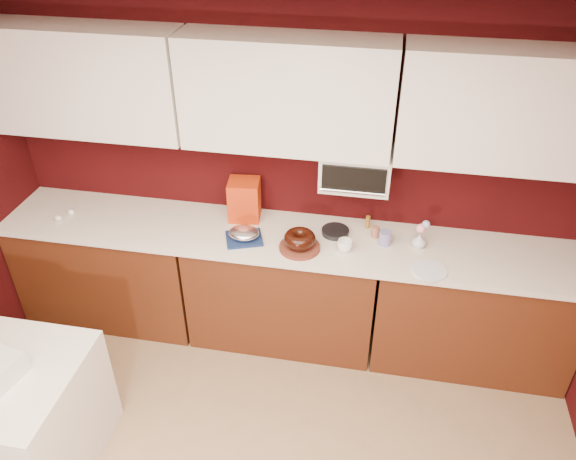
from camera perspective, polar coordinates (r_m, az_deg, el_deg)
The scene contains 30 objects.
ceiling at distance 1.42m, azimuth -15.98°, elevation 8.51°, with size 4.00×4.50×0.02m, color white.
wall_back at distance 3.91m, azimuth 0.35°, elevation 6.20°, with size 4.00×0.02×2.50m, color #310607.
base_cabinet_left at distance 4.51m, azimuth -17.37°, elevation -3.68°, with size 1.31×0.58×0.86m, color #4E230F.
base_cabinet_center at distance 4.12m, azimuth -0.46°, elevation -5.95°, with size 1.31×0.58×0.86m, color #4E230F.
base_cabinet_right at distance 4.14m, azimuth 18.17°, elevation -7.84°, with size 1.31×0.58×0.86m, color #4E230F.
countertop at distance 3.84m, azimuth -0.49°, elevation -0.82°, with size 4.00×0.62×0.04m, color silver.
upper_cabinet_left at distance 3.97m, azimuth -20.02°, elevation 14.07°, with size 1.31×0.33×0.70m, color white.
upper_cabinet_center at distance 3.51m, azimuth -0.11°, elevation 13.62°, with size 1.31×0.33×0.70m, color white.
upper_cabinet_right at distance 3.54m, azimuth 22.09°, elevation 11.25°, with size 1.31×0.33×0.70m, color white.
toaster_oven at distance 3.68m, azimuth 6.90°, elevation 6.23°, with size 0.45×0.30×0.25m, color white.
toaster_oven_door at distance 3.54m, azimuth 6.68°, elevation 5.04°, with size 0.40×0.02×0.18m, color black.
toaster_oven_handle at distance 3.56m, azimuth 6.58°, elevation 3.87°, with size 0.02×0.02×0.42m, color silver.
dining_table at distance 3.80m, azimuth -26.98°, elevation -16.35°, with size 1.00×0.80×0.75m, color silver.
cake_base at distance 3.70m, azimuth 1.18°, elevation -1.77°, with size 0.27×0.27×0.03m, color maroon.
bundt_cake at distance 3.66m, azimuth 1.19°, elevation -0.92°, with size 0.21×0.21×0.09m, color black.
navy_towel at distance 3.80m, azimuth -4.48°, elevation -0.87°, with size 0.24×0.20×0.02m, color navy.
foil_ham_nest at distance 3.77m, azimuth -4.51°, elevation -0.30°, with size 0.21×0.17×0.08m, color white.
roasted_ham at distance 3.76m, azimuth -4.53°, elevation 0.02°, with size 0.09×0.07×0.06m, color #A15349.
pandoro_box at distance 3.96m, azimuth -4.45°, elevation 3.10°, with size 0.21×0.19×0.29m, color #AA150B.
dark_pan at distance 3.86m, azimuth 4.83°, elevation -0.15°, with size 0.19×0.19×0.03m, color black.
coffee_mug at distance 3.68m, azimuth 5.79°, elevation -1.48°, with size 0.09×0.09×0.10m, color white.
blue_jar at distance 3.78m, azimuth 9.83°, elevation -0.81°, with size 0.08×0.08×0.10m, color navy.
flower_vase at distance 3.79m, azimuth 13.17°, elevation -0.98°, with size 0.07×0.07×0.11m, color silver.
flower_pink at distance 3.74m, azimuth 13.35°, elevation 0.17°, with size 0.06×0.06×0.06m, color pink.
flower_blue at distance 3.75m, azimuth 13.85°, elevation 0.57°, with size 0.05×0.05×0.05m, color #98C4F4.
china_plate at distance 3.62m, azimuth 14.19°, elevation -4.02°, with size 0.22×0.22×0.01m, color white.
amber_bottle at distance 3.93m, azimuth 8.11°, elevation 0.81°, with size 0.03×0.03×0.09m, color brown.
paper_cup at distance 3.84m, azimuth 8.88°, elevation -0.18°, with size 0.05×0.05×0.08m, color #955943.
egg_left at distance 4.30m, azimuth -22.30°, elevation 1.14°, with size 0.06×0.04×0.04m, color silver.
egg_right at distance 4.34m, azimuth -21.17°, elevation 1.72°, with size 0.05×0.04×0.04m, color white.
Camera 1 is at (0.61, -1.15, 3.09)m, focal length 35.00 mm.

